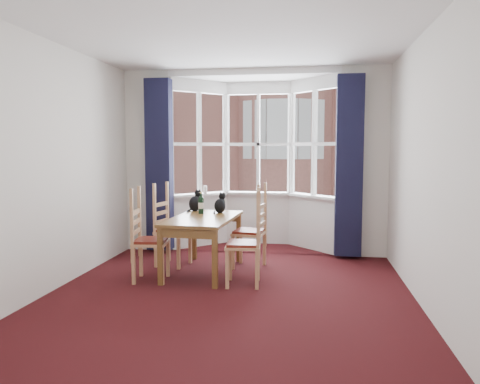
% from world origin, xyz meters
% --- Properties ---
extents(floor, '(4.50, 4.50, 0.00)m').
position_xyz_m(floor, '(0.00, 0.00, 0.00)').
color(floor, black).
rests_on(floor, ground).
extents(ceiling, '(4.50, 4.50, 0.00)m').
position_xyz_m(ceiling, '(0.00, 0.00, 2.80)').
color(ceiling, white).
rests_on(ceiling, floor).
extents(wall_left, '(0.00, 4.50, 4.50)m').
position_xyz_m(wall_left, '(-2.00, 0.00, 1.40)').
color(wall_left, silver).
rests_on(wall_left, floor).
extents(wall_right, '(0.00, 4.50, 4.50)m').
position_xyz_m(wall_right, '(2.00, 0.00, 1.40)').
color(wall_right, silver).
rests_on(wall_right, floor).
extents(wall_near, '(4.00, 0.00, 4.00)m').
position_xyz_m(wall_near, '(0.00, -2.25, 1.40)').
color(wall_near, silver).
rests_on(wall_near, floor).
extents(wall_back_pier_left, '(0.70, 0.12, 2.80)m').
position_xyz_m(wall_back_pier_left, '(-1.65, 2.25, 1.40)').
color(wall_back_pier_left, silver).
rests_on(wall_back_pier_left, floor).
extents(wall_back_pier_right, '(0.70, 0.12, 2.80)m').
position_xyz_m(wall_back_pier_right, '(1.65, 2.25, 1.40)').
color(wall_back_pier_right, silver).
rests_on(wall_back_pier_right, floor).
extents(bay_window, '(2.76, 0.94, 2.80)m').
position_xyz_m(bay_window, '(0.00, 2.75, 1.40)').
color(bay_window, white).
rests_on(bay_window, floor).
extents(curtain_left, '(0.38, 0.22, 2.60)m').
position_xyz_m(curtain_left, '(-1.42, 2.07, 1.35)').
color(curtain_left, '#161632').
rests_on(curtain_left, floor).
extents(curtain_right, '(0.38, 0.22, 2.60)m').
position_xyz_m(curtain_right, '(1.42, 2.07, 1.35)').
color(curtain_right, '#161632').
rests_on(curtain_right, floor).
extents(dining_table, '(0.84, 1.46, 0.72)m').
position_xyz_m(dining_table, '(-0.49, 1.00, 0.64)').
color(dining_table, brown).
rests_on(dining_table, floor).
extents(chair_left_near, '(0.45, 0.46, 0.92)m').
position_xyz_m(chair_left_near, '(-1.13, 0.52, 0.47)').
color(chair_left_near, tan).
rests_on(chair_left_near, floor).
extents(chair_left_far, '(0.47, 0.49, 0.92)m').
position_xyz_m(chair_left_far, '(-1.07, 1.31, 0.47)').
color(chair_left_far, tan).
rests_on(chair_left_far, floor).
extents(chair_right_near, '(0.43, 0.45, 0.92)m').
position_xyz_m(chair_right_near, '(0.19, 0.53, 0.47)').
color(chair_right_near, tan).
rests_on(chair_right_near, floor).
extents(chair_right_far, '(0.46, 0.47, 0.92)m').
position_xyz_m(chair_right_far, '(0.15, 1.32, 0.47)').
color(chair_right_far, tan).
rests_on(chair_right_far, floor).
extents(cat_left, '(0.24, 0.27, 0.32)m').
position_xyz_m(cat_left, '(-0.73, 1.56, 0.85)').
color(cat_left, black).
rests_on(cat_left, dining_table).
extents(cat_right, '(0.20, 0.24, 0.30)m').
position_xyz_m(cat_right, '(-0.35, 1.43, 0.84)').
color(cat_right, black).
rests_on(cat_right, dining_table).
extents(wine_bottle, '(0.08, 0.08, 0.30)m').
position_xyz_m(wine_bottle, '(-0.59, 1.31, 0.85)').
color(wine_bottle, black).
rests_on(wine_bottle, dining_table).
extents(candle_tall, '(0.06, 0.06, 0.13)m').
position_xyz_m(candle_tall, '(-0.83, 2.60, 0.93)').
color(candle_tall, white).
rests_on(candle_tall, bay_window).
extents(street, '(80.00, 80.00, 0.00)m').
position_xyz_m(street, '(0.00, 32.25, -6.00)').
color(street, '#333335').
rests_on(street, ground).
extents(tenement_building, '(18.40, 7.80, 15.20)m').
position_xyz_m(tenement_building, '(0.00, 14.01, 1.60)').
color(tenement_building, '#AB6658').
rests_on(tenement_building, street).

